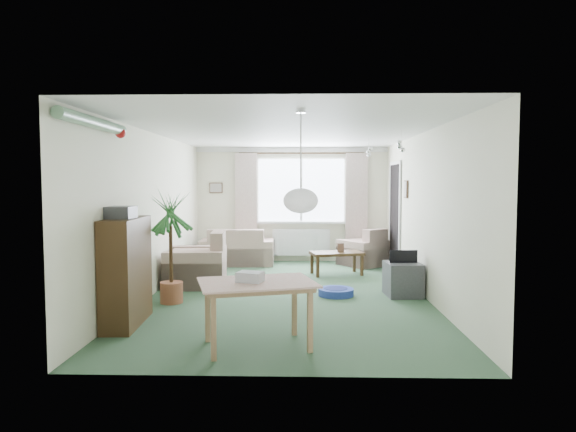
{
  "coord_description": "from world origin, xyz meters",
  "views": [
    {
      "loc": [
        0.21,
        -7.56,
        1.67
      ],
      "look_at": [
        0.0,
        0.3,
        1.15
      ],
      "focal_mm": 32.0,
      "sensor_mm": 36.0,
      "label": 1
    }
  ],
  "objects_px": {
    "armchair_corner": "(364,247)",
    "pet_bed": "(336,292)",
    "armchair_left": "(196,259)",
    "sofa": "(237,246)",
    "bookshelf": "(126,272)",
    "tv_cube": "(403,279)",
    "dining_table": "(257,315)",
    "coffee_table": "(337,263)",
    "houseplant": "(171,247)"
  },
  "relations": [
    {
      "from": "armchair_corner",
      "to": "pet_bed",
      "type": "xyz_separation_m",
      "value": [
        -0.76,
        -2.8,
        -0.32
      ]
    },
    {
      "from": "armchair_corner",
      "to": "armchair_left",
      "type": "bearing_deg",
      "value": -2.55
    },
    {
      "from": "sofa",
      "to": "armchair_left",
      "type": "xyz_separation_m",
      "value": [
        -0.4,
        -2.12,
        0.07
      ]
    },
    {
      "from": "bookshelf",
      "to": "tv_cube",
      "type": "height_order",
      "value": "bookshelf"
    },
    {
      "from": "sofa",
      "to": "tv_cube",
      "type": "relative_size",
      "value": 2.72
    },
    {
      "from": "armchair_corner",
      "to": "tv_cube",
      "type": "bearing_deg",
      "value": 56.87
    },
    {
      "from": "armchair_corner",
      "to": "tv_cube",
      "type": "height_order",
      "value": "armchair_corner"
    },
    {
      "from": "dining_table",
      "to": "tv_cube",
      "type": "xyz_separation_m",
      "value": [
        1.94,
        2.4,
        -0.08
      ]
    },
    {
      "from": "coffee_table",
      "to": "pet_bed",
      "type": "xyz_separation_m",
      "value": [
        -0.12,
        -1.73,
        -0.15
      ]
    },
    {
      "from": "coffee_table",
      "to": "dining_table",
      "type": "height_order",
      "value": "dining_table"
    },
    {
      "from": "armchair_left",
      "to": "tv_cube",
      "type": "xyz_separation_m",
      "value": [
        3.2,
        -0.69,
        -0.19
      ]
    },
    {
      "from": "armchair_left",
      "to": "dining_table",
      "type": "distance_m",
      "value": 3.34
    },
    {
      "from": "bookshelf",
      "to": "armchair_corner",
      "type": "bearing_deg",
      "value": 50.49
    },
    {
      "from": "houseplant",
      "to": "pet_bed",
      "type": "bearing_deg",
      "value": 12.65
    },
    {
      "from": "armchair_corner",
      "to": "coffee_table",
      "type": "relative_size",
      "value": 0.91
    },
    {
      "from": "houseplant",
      "to": "dining_table",
      "type": "distance_m",
      "value": 2.35
    },
    {
      "from": "sofa",
      "to": "houseplant",
      "type": "bearing_deg",
      "value": 79.65
    },
    {
      "from": "dining_table",
      "to": "sofa",
      "type": "bearing_deg",
      "value": 99.38
    },
    {
      "from": "armchair_left",
      "to": "coffee_table",
      "type": "distance_m",
      "value": 2.57
    },
    {
      "from": "sofa",
      "to": "pet_bed",
      "type": "bearing_deg",
      "value": 120.77
    },
    {
      "from": "bookshelf",
      "to": "tv_cube",
      "type": "bearing_deg",
      "value": 22.03
    },
    {
      "from": "sofa",
      "to": "tv_cube",
      "type": "xyz_separation_m",
      "value": [
        2.8,
        -2.81,
        -0.12
      ]
    },
    {
      "from": "sofa",
      "to": "houseplant",
      "type": "xyz_separation_m",
      "value": [
        -0.49,
        -3.34,
        0.41
      ]
    },
    {
      "from": "sofa",
      "to": "houseplant",
      "type": "relative_size",
      "value": 0.94
    },
    {
      "from": "coffee_table",
      "to": "pet_bed",
      "type": "distance_m",
      "value": 1.74
    },
    {
      "from": "armchair_left",
      "to": "houseplant",
      "type": "xyz_separation_m",
      "value": [
        -0.09,
        -1.22,
        0.34
      ]
    },
    {
      "from": "armchair_corner",
      "to": "bookshelf",
      "type": "xyz_separation_m",
      "value": [
        -3.32,
        -4.4,
        0.25
      ]
    },
    {
      "from": "houseplant",
      "to": "pet_bed",
      "type": "xyz_separation_m",
      "value": [
        2.31,
        0.52,
        -0.73
      ]
    },
    {
      "from": "armchair_corner",
      "to": "dining_table",
      "type": "bearing_deg",
      "value": 33.95
    },
    {
      "from": "armchair_corner",
      "to": "armchair_left",
      "type": "xyz_separation_m",
      "value": [
        -2.98,
        -2.1,
        0.06
      ]
    },
    {
      "from": "armchair_corner",
      "to": "bookshelf",
      "type": "distance_m",
      "value": 5.52
    },
    {
      "from": "armchair_left",
      "to": "dining_table",
      "type": "bearing_deg",
      "value": 18.08
    },
    {
      "from": "dining_table",
      "to": "bookshelf",
      "type": "bearing_deg",
      "value": 153.93
    },
    {
      "from": "dining_table",
      "to": "houseplant",
      "type": "bearing_deg",
      "value": 125.89
    },
    {
      "from": "sofa",
      "to": "pet_bed",
      "type": "relative_size",
      "value": 2.83
    },
    {
      "from": "armchair_corner",
      "to": "armchair_left",
      "type": "relative_size",
      "value": 0.86
    },
    {
      "from": "coffee_table",
      "to": "bookshelf",
      "type": "distance_m",
      "value": 4.3
    },
    {
      "from": "armchair_left",
      "to": "pet_bed",
      "type": "height_order",
      "value": "armchair_left"
    },
    {
      "from": "armchair_left",
      "to": "tv_cube",
      "type": "height_order",
      "value": "armchair_left"
    },
    {
      "from": "tv_cube",
      "to": "pet_bed",
      "type": "relative_size",
      "value": 1.04
    },
    {
      "from": "coffee_table",
      "to": "pet_bed",
      "type": "height_order",
      "value": "coffee_table"
    },
    {
      "from": "sofa",
      "to": "pet_bed",
      "type": "xyz_separation_m",
      "value": [
        1.82,
        -2.82,
        -0.32
      ]
    },
    {
      "from": "pet_bed",
      "to": "armchair_left",
      "type": "bearing_deg",
      "value": 162.47
    },
    {
      "from": "armchair_corner",
      "to": "pet_bed",
      "type": "distance_m",
      "value": 2.92
    },
    {
      "from": "armchair_corner",
      "to": "armchair_left",
      "type": "distance_m",
      "value": 3.64
    },
    {
      "from": "tv_cube",
      "to": "armchair_corner",
      "type": "bearing_deg",
      "value": 90.28
    },
    {
      "from": "sofa",
      "to": "tv_cube",
      "type": "distance_m",
      "value": 3.97
    },
    {
      "from": "armchair_corner",
      "to": "dining_table",
      "type": "distance_m",
      "value": 5.46
    },
    {
      "from": "armchair_left",
      "to": "houseplant",
      "type": "bearing_deg",
      "value": -8.39
    },
    {
      "from": "houseplant",
      "to": "pet_bed",
      "type": "relative_size",
      "value": 2.99
    }
  ]
}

